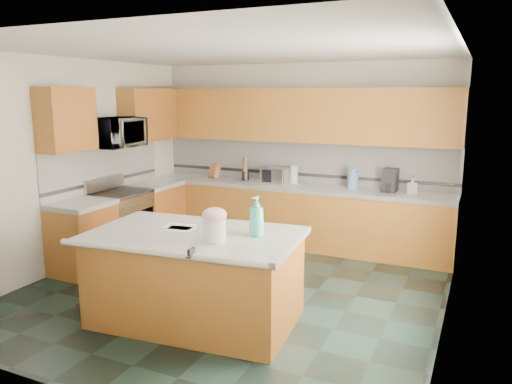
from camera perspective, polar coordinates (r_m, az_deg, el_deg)
The scene contains 52 objects.
floor at distance 5.91m, azimuth -2.80°, elevation -11.19°, with size 4.60×4.60×0.00m, color black.
ceiling at distance 5.49m, azimuth -3.07°, elevation 15.87°, with size 4.60×4.60×0.00m, color white.
wall_back at distance 7.65m, azimuth 5.19°, elevation 4.37°, with size 4.60×0.04×2.70m, color white.
wall_front at distance 3.70m, azimuth -19.92°, elevation -3.57°, with size 4.60×0.04×2.70m, color white.
wall_left at distance 6.93m, azimuth -20.21°, elevation 3.02°, with size 0.04×4.60×2.70m, color white.
wall_right at distance 4.93m, azimuth 21.70°, elevation -0.13°, with size 0.04×4.60×2.70m, color white.
back_base_cab at distance 7.52m, azimuth 4.25°, elevation -2.86°, with size 4.60×0.60×0.86m, color #53290D.
back_countertop at distance 7.43m, azimuth 4.30°, elevation 0.58°, with size 4.60×0.64×0.06m, color white.
back_upper_cab at distance 7.43m, azimuth 4.79°, elevation 8.74°, with size 4.60×0.33×0.78m, color #53290D.
back_backsplash at distance 7.64m, azimuth 5.10°, elevation 3.49°, with size 4.60×0.02×0.63m, color silver.
back_accent_band at distance 7.66m, azimuth 5.06°, elevation 2.04°, with size 4.60×0.01×0.05m, color black.
left_base_cab_rear at distance 7.85m, azimuth -11.45°, elevation -2.47°, with size 0.60×0.82×0.86m, color #53290D.
left_counter_rear at distance 7.75m, azimuth -11.58°, elevation 0.84°, with size 0.64×0.82×0.06m, color white.
left_base_cab_front at distance 6.72m, azimuth -19.18°, elevation -5.17°, with size 0.60×0.72×0.86m, color #53290D.
left_counter_front at distance 6.61m, azimuth -19.43°, elevation -1.34°, with size 0.64×0.72×0.06m, color white.
left_backsplash at distance 7.31m, azimuth -16.94°, elevation 2.71°, with size 0.02×2.30×0.63m, color silver.
left_accent_band at distance 7.34m, azimuth -16.82°, elevation 1.20°, with size 0.01×2.30×0.05m, color black.
left_upper_cab_rear at distance 7.83m, azimuth -12.10°, elevation 8.65°, with size 0.33×1.09×0.78m, color #53290D.
left_upper_cab_front at distance 6.57m, azimuth -20.88°, elevation 7.75°, with size 0.33×0.72×0.78m, color #53290D.
range_body at distance 7.25m, azimuth -15.14°, elevation -3.69°, with size 0.60×0.76×0.88m, color #B7B7BC.
range_oven_door at distance 7.08m, azimuth -13.32°, elevation -4.29°, with size 0.02×0.68×0.55m, color black.
range_cooktop at distance 7.14m, azimuth -15.33°, elevation -0.12°, with size 0.62×0.78×0.04m, color black.
range_handle at distance 6.97m, azimuth -13.26°, elevation -1.31°, with size 0.02×0.02×0.66m, color #B7B7BC.
range_backguard at distance 7.29m, azimuth -16.94°, elevation 0.97°, with size 0.06×0.76×0.18m, color #B7B7BC.
microwave at distance 7.04m, azimuth -15.68°, elevation 6.54°, with size 0.73×0.50×0.41m, color #B7B7BC.
island_base at distance 5.07m, azimuth -6.90°, elevation -9.95°, with size 1.94×1.11×0.86m, color #53290D.
island_top at distance 4.92m, azimuth -7.03°, elevation -4.94°, with size 2.04×1.21×0.06m, color white.
island_bullnose at distance 4.44m, azimuth -11.15°, elevation -6.85°, with size 0.06×0.06×2.04m, color white.
treat_jar at distance 4.57m, azimuth -4.73°, elevation -4.36°, with size 0.21×0.21×0.21m, color white.
treat_jar_lid at distance 4.54m, azimuth -4.76°, elevation -2.64°, with size 0.23×0.23×0.14m, color #EDADB5.
treat_jar_knob at distance 4.53m, azimuth -4.77°, elevation -2.05°, with size 0.03×0.03×0.07m, color tan.
treat_jar_knob_end_l at distance 4.54m, azimuth -5.18°, elevation -2.00°, with size 0.04×0.04×0.04m, color tan.
treat_jar_knob_end_r at distance 4.51m, azimuth -4.36°, elevation -2.09°, with size 0.04×0.04×0.04m, color tan.
soap_bottle_island at distance 4.72m, azimuth 0.07°, elevation -2.78°, with size 0.15×0.15×0.38m, color teal.
paper_sheet_a at distance 5.05m, azimuth -8.61°, elevation -4.19°, with size 0.28×0.21×0.00m, color white.
paper_sheet_b at distance 5.15m, azimuth -8.81°, elevation -3.91°, with size 0.31×0.23×0.00m, color white.
clamp_body at distance 4.27m, azimuth -7.40°, elevation -6.91°, with size 0.03×0.09×0.08m, color black.
clamp_handle at distance 4.23m, azimuth -7.78°, elevation -7.36°, with size 0.01×0.01×0.06m, color black.
knife_block at distance 8.02m, azimuth -4.76°, elevation 2.46°, with size 0.13×0.11×0.24m, color #472814.
utensil_crock at distance 7.81m, azimuth -1.23°, elevation 1.90°, with size 0.12×0.12×0.15m, color black.
utensil_bundle at distance 7.78m, azimuth -1.24°, elevation 3.21°, with size 0.07×0.07×0.21m, color #472814.
toaster_oven at distance 7.56m, azimuth 2.28°, elevation 1.91°, with size 0.40×0.27×0.23m, color #B7B7BC.
toaster_oven_door at distance 7.44m, azimuth 1.90°, elevation 1.77°, with size 0.36×0.01×0.19m, color black.
paper_towel at distance 7.50m, azimuth 4.37°, elevation 1.96°, with size 0.12×0.12×0.27m, color white.
paper_towel_base at distance 7.52m, azimuth 4.36°, elevation 1.01°, with size 0.18×0.18×0.01m, color #B7B7BC.
water_jug at distance 7.20m, azimuth 11.01°, elevation 1.36°, with size 0.16×0.16×0.26m, color teal.
water_jug_neck at distance 7.18m, azimuth 11.06°, elevation 2.52°, with size 0.07×0.07×0.04m, color teal.
coffee_maker at distance 7.11m, azimuth 15.09°, elevation 1.32°, with size 0.19×0.21×0.32m, color black.
coffee_carafe at distance 7.08m, azimuth 14.99°, elevation 0.51°, with size 0.13×0.13×0.13m, color black.
soap_bottle_back at distance 7.05m, azimuth 17.44°, elevation 0.69°, with size 0.10×0.10×0.22m, color white.
soap_back_cap at distance 7.03m, azimuth 17.50°, elevation 1.70°, with size 0.02×0.02×0.03m, color red.
window_light_proxy at distance 4.71m, azimuth 21.32°, elevation 1.25°, with size 0.02×1.40×1.10m, color white.
Camera 1 is at (2.55, -4.84, 2.25)m, focal length 35.00 mm.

